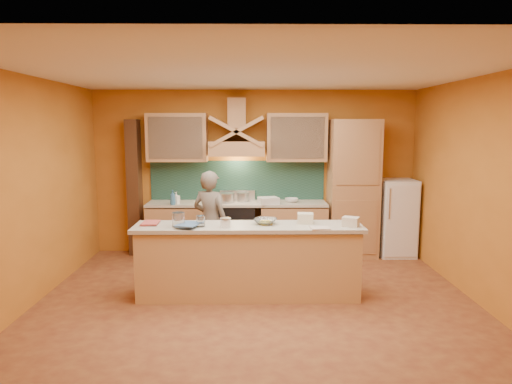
{
  "coord_description": "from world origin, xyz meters",
  "views": [
    {
      "loc": [
        -0.06,
        -5.37,
        2.19
      ],
      "look_at": [
        0.0,
        0.9,
        1.28
      ],
      "focal_mm": 32.0,
      "sensor_mm": 36.0,
      "label": 1
    }
  ],
  "objects_px": {
    "fridge": "(396,218)",
    "mixing_bowl": "(265,221)",
    "person": "(210,222)",
    "kitchen_scale": "(225,223)",
    "stove": "(237,229)"
  },
  "relations": [
    {
      "from": "fridge",
      "to": "mixing_bowl",
      "type": "relative_size",
      "value": 4.5
    },
    {
      "from": "person",
      "to": "mixing_bowl",
      "type": "distance_m",
      "value": 1.27
    },
    {
      "from": "fridge",
      "to": "kitchen_scale",
      "type": "distance_m",
      "value": 3.46
    },
    {
      "from": "fridge",
      "to": "kitchen_scale",
      "type": "relative_size",
      "value": 11.04
    },
    {
      "from": "stove",
      "to": "mixing_bowl",
      "type": "relative_size",
      "value": 3.11
    },
    {
      "from": "fridge",
      "to": "mixing_bowl",
      "type": "height_order",
      "value": "fridge"
    },
    {
      "from": "stove",
      "to": "fridge",
      "type": "bearing_deg",
      "value": 0.0
    },
    {
      "from": "fridge",
      "to": "stove",
      "type": "bearing_deg",
      "value": 180.0
    },
    {
      "from": "fridge",
      "to": "person",
      "type": "xyz_separation_m",
      "value": [
        -3.08,
        -0.88,
        0.12
      ]
    },
    {
      "from": "stove",
      "to": "person",
      "type": "distance_m",
      "value": 1.01
    },
    {
      "from": "stove",
      "to": "person",
      "type": "bearing_deg",
      "value": -113.18
    },
    {
      "from": "kitchen_scale",
      "to": "mixing_bowl",
      "type": "xyz_separation_m",
      "value": [
        0.5,
        0.17,
        -0.01
      ]
    },
    {
      "from": "fridge",
      "to": "person",
      "type": "distance_m",
      "value": 3.2
    },
    {
      "from": "kitchen_scale",
      "to": "stove",
      "type": "bearing_deg",
      "value": 82.01
    },
    {
      "from": "fridge",
      "to": "mixing_bowl",
      "type": "distance_m",
      "value": 2.96
    }
  ]
}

